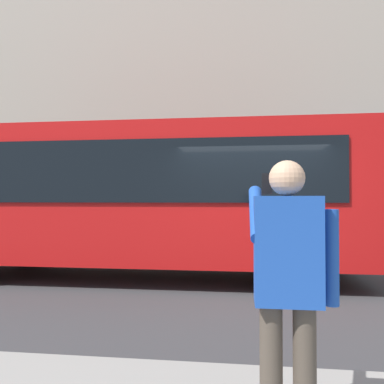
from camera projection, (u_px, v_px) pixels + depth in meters
name	position (u px, v px, depth m)	size (l,w,h in m)	color
ground_plane	(252.00, 289.00, 6.81)	(60.00, 60.00, 0.00)	#38383A
building_facade_far	(246.00, 77.00, 13.66)	(28.00, 1.55, 12.00)	#A89E8E
red_bus	(139.00, 196.00, 7.87)	(9.05, 2.54, 3.08)	red
pedestrian_photographer	(288.00, 276.00, 2.34)	(0.53, 0.52, 1.70)	#4C4238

